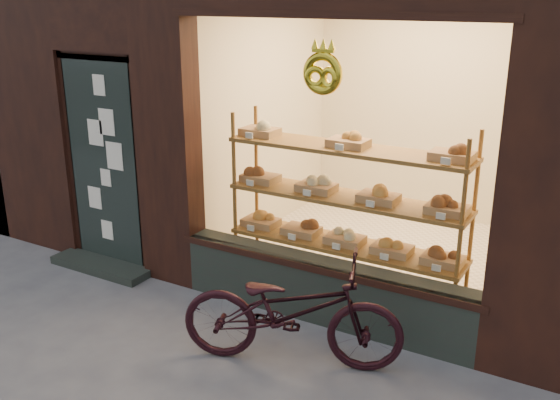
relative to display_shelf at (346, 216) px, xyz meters
The scene contains 2 objects.
display_shelf is the anchor object (origin of this frame).
bicycle 1.22m from the display_shelf, 85.38° to the right, with size 0.59×1.69×0.89m, color black.
Camera 1 is at (2.59, -2.29, 2.73)m, focal length 40.00 mm.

